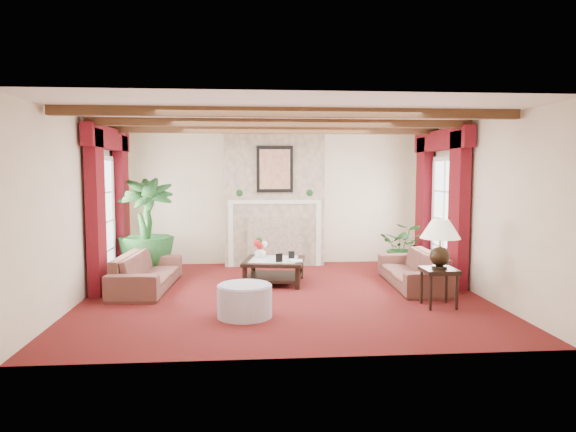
{
  "coord_description": "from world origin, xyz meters",
  "views": [
    {
      "loc": [
        -0.56,
        -7.83,
        1.91
      ],
      "look_at": [
        0.11,
        0.4,
        1.19
      ],
      "focal_mm": 32.0,
      "sensor_mm": 36.0,
      "label": 1
    }
  ],
  "objects": [
    {
      "name": "flower_vase",
      "position": [
        -0.33,
        1.02,
        0.51
      ],
      "size": [
        0.32,
        0.32,
        0.2
      ],
      "primitive_type": "imported",
      "rotation": [
        0.0,
        0.0,
        0.29
      ],
      "color": "silver",
      "rests_on": "coffee_table"
    },
    {
      "name": "ceiling",
      "position": [
        0.0,
        0.0,
        2.7
      ],
      "size": [
        6.0,
        6.0,
        0.0
      ],
      "primitive_type": "plane",
      "rotation": [
        3.14,
        0.0,
        0.0
      ],
      "color": "white",
      "rests_on": "floor"
    },
    {
      "name": "ceiling_beams",
      "position": [
        0.0,
        0.0,
        2.64
      ],
      "size": [
        6.0,
        3.0,
        0.12
      ],
      "primitive_type": null,
      "color": "#341C10",
      "rests_on": "ceiling"
    },
    {
      "name": "french_door_left",
      "position": [
        -2.97,
        1.0,
        2.13
      ],
      "size": [
        0.1,
        1.1,
        2.16
      ],
      "primitive_type": null,
      "color": "white",
      "rests_on": "ground"
    },
    {
      "name": "book",
      "position": [
        0.16,
        0.59,
        0.55
      ],
      "size": [
        0.21,
        0.05,
        0.28
      ],
      "primitive_type": "imported",
      "rotation": [
        0.0,
        0.0,
        -0.08
      ],
      "color": "black",
      "rests_on": "coffee_table"
    },
    {
      "name": "fireplace",
      "position": [
        0.0,
        2.55,
        2.7
      ],
      "size": [
        2.0,
        0.52,
        2.7
      ],
      "primitive_type": null,
      "color": "tan",
      "rests_on": "ground"
    },
    {
      "name": "french_door_right",
      "position": [
        2.97,
        1.0,
        2.13
      ],
      "size": [
        0.1,
        1.1,
        2.16
      ],
      "primitive_type": null,
      "color": "white",
      "rests_on": "ground"
    },
    {
      "name": "sofa_right",
      "position": [
        2.2,
        0.4,
        0.38
      ],
      "size": [
        1.99,
        0.71,
        0.76
      ],
      "primitive_type": "imported",
      "rotation": [
        0.0,
        0.0,
        -1.61
      ],
      "color": "#390F1E",
      "rests_on": "ground"
    },
    {
      "name": "left_wall",
      "position": [
        -3.0,
        0.0,
        1.35
      ],
      "size": [
        0.02,
        5.5,
        2.7
      ],
      "primitive_type": "cube",
      "color": "beige",
      "rests_on": "ground"
    },
    {
      "name": "right_wall",
      "position": [
        3.0,
        0.0,
        1.35
      ],
      "size": [
        0.02,
        5.5,
        2.7
      ],
      "primitive_type": "cube",
      "color": "beige",
      "rests_on": "ground"
    },
    {
      "name": "small_plant",
      "position": [
        2.43,
        1.67,
        0.37
      ],
      "size": [
        1.62,
        1.63,
        0.73
      ],
      "primitive_type": "imported",
      "rotation": [
        0.0,
        0.0,
        -0.49
      ],
      "color": "black",
      "rests_on": "ground"
    },
    {
      "name": "curtains_left",
      "position": [
        -2.86,
        1.0,
        2.55
      ],
      "size": [
        0.2,
        2.4,
        2.55
      ],
      "primitive_type": null,
      "color": "#550B0F",
      "rests_on": "ground"
    },
    {
      "name": "coffee_table",
      "position": [
        -0.1,
        0.81,
        0.2
      ],
      "size": [
        1.15,
        1.15,
        0.41
      ],
      "primitive_type": null,
      "rotation": [
        0.0,
        0.0,
        -0.17
      ],
      "color": "black",
      "rests_on": "ground"
    },
    {
      "name": "curtains_right",
      "position": [
        2.86,
        1.0,
        2.55
      ],
      "size": [
        0.2,
        2.4,
        2.55
      ],
      "primitive_type": null,
      "color": "#550B0F",
      "rests_on": "ground"
    },
    {
      "name": "photo_frame_a",
      "position": [
        -0.03,
        0.51,
        0.48
      ],
      "size": [
        0.12,
        0.04,
        0.15
      ],
      "primitive_type": null,
      "rotation": [
        0.0,
        0.0,
        0.18
      ],
      "color": "black",
      "rests_on": "coffee_table"
    },
    {
      "name": "potted_palm",
      "position": [
        -2.39,
        1.6,
        0.5
      ],
      "size": [
        1.61,
        2.13,
        1.0
      ],
      "primitive_type": "imported",
      "rotation": [
        0.0,
        0.0,
        0.17
      ],
      "color": "black",
      "rests_on": "ground"
    },
    {
      "name": "ottoman",
      "position": [
        -0.59,
        -1.2,
        0.21
      ],
      "size": [
        0.72,
        0.72,
        0.42
      ],
      "primitive_type": "cylinder",
      "color": "gray",
      "rests_on": "ground"
    },
    {
      "name": "sofa_left",
      "position": [
        -2.19,
        0.54,
        0.39
      ],
      "size": [
        2.06,
        0.82,
        0.78
      ],
      "primitive_type": "imported",
      "rotation": [
        0.0,
        0.0,
        1.51
      ],
      "color": "#390F1E",
      "rests_on": "ground"
    },
    {
      "name": "table_lamp",
      "position": [
        2.14,
        -0.91,
        0.9
      ],
      "size": [
        0.56,
        0.56,
        0.71
      ],
      "primitive_type": null,
      "color": "black",
      "rests_on": "side_table"
    },
    {
      "name": "back_wall",
      "position": [
        0.0,
        2.75,
        1.35
      ],
      "size": [
        6.0,
        0.02,
        2.7
      ],
      "primitive_type": "cube",
      "color": "beige",
      "rests_on": "ground"
    },
    {
      "name": "photo_frame_b",
      "position": [
        0.2,
        0.85,
        0.47
      ],
      "size": [
        0.1,
        0.03,
        0.14
      ],
      "primitive_type": null,
      "rotation": [
        0.0,
        0.0,
        -0.05
      ],
      "color": "black",
      "rests_on": "coffee_table"
    },
    {
      "name": "side_table",
      "position": [
        2.14,
        -0.91,
        0.27
      ],
      "size": [
        0.53,
        0.53,
        0.55
      ],
      "primitive_type": null,
      "rotation": [
        0.0,
        0.0,
        0.15
      ],
      "color": "black",
      "rests_on": "ground"
    },
    {
      "name": "floor",
      "position": [
        0.0,
        0.0,
        0.0
      ],
      "size": [
        6.0,
        6.0,
        0.0
      ],
      "primitive_type": "plane",
      "color": "#450E0C",
      "rests_on": "ground"
    }
  ]
}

